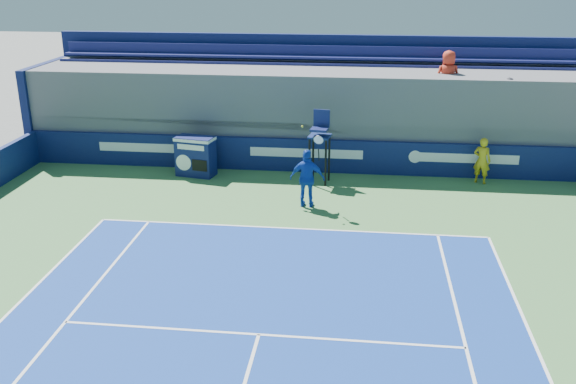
# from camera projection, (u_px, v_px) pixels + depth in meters

# --- Properties ---
(ball_person) EXTENTS (0.68, 0.57, 1.58)m
(ball_person) POSITION_uv_depth(u_px,v_px,m) (482.00, 161.00, 21.53)
(ball_person) COLOR gold
(ball_person) RESTS_ON apron
(back_hoarding) EXTENTS (20.40, 0.21, 1.20)m
(back_hoarding) POSITION_uv_depth(u_px,v_px,m) (306.00, 155.00, 22.78)
(back_hoarding) COLOR #0D174A
(back_hoarding) RESTS_ON ground
(match_clock) EXTENTS (1.43, 0.96, 1.40)m
(match_clock) POSITION_uv_depth(u_px,v_px,m) (196.00, 155.00, 22.33)
(match_clock) COLOR #0F174E
(match_clock) RESTS_ON ground
(umpire_chair) EXTENTS (0.80, 0.80, 2.48)m
(umpire_chair) POSITION_uv_depth(u_px,v_px,m) (320.00, 139.00, 21.37)
(umpire_chair) COLOR black
(umpire_chair) RESTS_ON ground
(tennis_player) EXTENTS (1.08, 0.49, 2.57)m
(tennis_player) POSITION_uv_depth(u_px,v_px,m) (307.00, 178.00, 19.44)
(tennis_player) COLOR #153EAD
(tennis_player) RESTS_ON apron
(stadium_seating) EXTENTS (21.00, 4.05, 4.40)m
(stadium_seating) POSITION_uv_depth(u_px,v_px,m) (312.00, 109.00, 24.28)
(stadium_seating) COLOR #56565B
(stadium_seating) RESTS_ON ground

